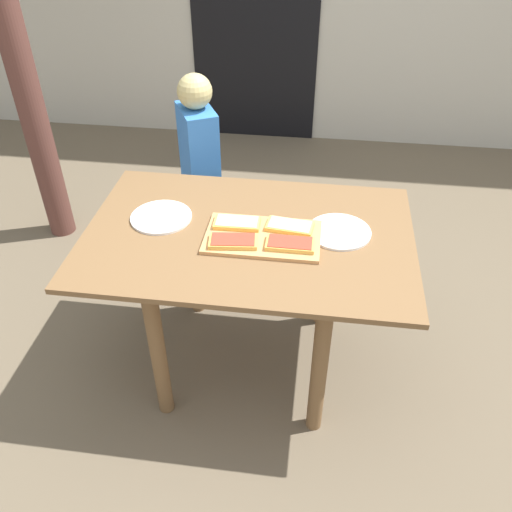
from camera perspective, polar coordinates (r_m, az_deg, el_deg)
ground_plane at (r=2.43m, az=-0.68°, el=-10.98°), size 16.00×16.00×0.00m
dining_table at (r=2.03m, az=-0.80°, el=-0.29°), size 1.21×0.80×0.69m
cutting_board at (r=1.93m, az=0.73°, el=2.04°), size 0.42×0.25×0.01m
pizza_slice_near_left at (r=1.88m, az=-2.46°, el=1.60°), size 0.18×0.10×0.02m
pizza_slice_far_right at (r=1.96m, az=3.63°, el=3.19°), size 0.18×0.11×0.02m
pizza_slice_near_right at (r=1.87m, az=3.66°, el=1.32°), size 0.17×0.09×0.02m
pizza_slice_far_left at (r=1.98m, az=-2.04°, el=3.56°), size 0.17×0.09×0.02m
plate_white_left at (r=2.07m, az=-10.08°, el=4.11°), size 0.23×0.23×0.01m
plate_white_right at (r=1.98m, az=8.87°, el=2.59°), size 0.23×0.23×0.01m
child_left at (r=2.59m, az=-5.97°, el=9.15°), size 0.24×0.28×1.05m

